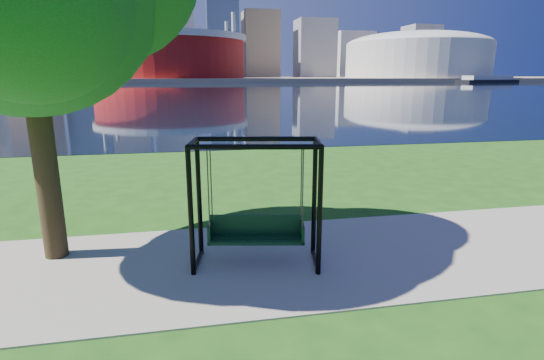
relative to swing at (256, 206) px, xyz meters
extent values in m
plane|color=#1E5114|center=(0.18, 0.57, -1.14)|extent=(900.00, 900.00, 0.00)
cube|color=#9E937F|center=(0.18, 0.07, -1.13)|extent=(120.00, 4.00, 0.03)
cube|color=black|center=(0.18, 102.57, -1.13)|extent=(900.00, 180.00, 0.02)
cube|color=#937F60|center=(0.18, 306.57, -0.14)|extent=(900.00, 228.00, 2.00)
cylinder|color=maroon|center=(-9.82, 235.57, 11.86)|extent=(80.00, 80.00, 22.00)
cylinder|color=silver|center=(-9.82, 235.57, 21.36)|extent=(83.00, 83.00, 3.00)
cylinder|color=silver|center=(23.09, 254.57, 16.86)|extent=(2.00, 2.00, 32.00)
cylinder|color=silver|center=(-42.73, 254.57, 16.86)|extent=(2.00, 2.00, 32.00)
cylinder|color=silver|center=(-42.73, 216.57, 16.86)|extent=(2.00, 2.00, 32.00)
cylinder|color=silver|center=(23.09, 216.57, 16.86)|extent=(2.00, 2.00, 32.00)
cylinder|color=beige|center=(135.18, 235.57, 10.86)|extent=(84.00, 84.00, 20.00)
ellipsoid|color=beige|center=(135.18, 235.57, 19.86)|extent=(84.00, 84.00, 15.12)
cube|color=#998466|center=(-99.82, 300.57, 44.86)|extent=(26.00, 26.00, 88.00)
cube|color=slate|center=(-69.82, 325.57, 48.36)|extent=(30.00, 24.00, 95.00)
cube|color=gray|center=(-39.82, 305.57, 36.86)|extent=(24.00, 24.00, 72.00)
cube|color=silver|center=(-9.82, 335.57, 40.86)|extent=(32.00, 28.00, 80.00)
cube|color=slate|center=(25.18, 310.57, 29.86)|extent=(22.00, 22.00, 58.00)
cube|color=#998466|center=(55.18, 325.57, 24.86)|extent=(26.00, 26.00, 48.00)
cube|color=gray|center=(95.18, 315.57, 21.86)|extent=(28.00, 24.00, 42.00)
cube|color=silver|center=(135.18, 340.57, 18.86)|extent=(30.00, 26.00, 36.00)
cube|color=gray|center=(185.18, 320.57, 20.86)|extent=(24.00, 24.00, 40.00)
cube|color=#998466|center=(225.18, 335.57, 16.86)|extent=(26.00, 26.00, 32.00)
cylinder|color=black|center=(-1.18, -0.27, 0.02)|extent=(0.11, 0.11, 2.32)
cylinder|color=black|center=(1.00, -0.68, 0.02)|extent=(0.11, 0.11, 2.32)
cylinder|color=black|center=(-1.01, 0.62, 0.02)|extent=(0.11, 0.11, 2.32)
cylinder|color=black|center=(1.17, 0.21, 0.02)|extent=(0.11, 0.11, 2.32)
cylinder|color=black|center=(-0.09, -0.47, 1.18)|extent=(2.20, 0.50, 0.09)
cylinder|color=black|center=(0.08, 0.42, 1.18)|extent=(2.20, 0.50, 0.09)
cylinder|color=black|center=(-1.10, 0.18, 1.18)|extent=(0.26, 0.91, 0.09)
cylinder|color=black|center=(-1.10, 0.18, -1.06)|extent=(0.24, 0.91, 0.07)
cylinder|color=black|center=(1.09, -0.23, 1.18)|extent=(0.26, 0.91, 0.09)
cylinder|color=black|center=(1.09, -0.23, -1.06)|extent=(0.24, 0.91, 0.07)
cube|color=black|center=(-0.01, -0.03, -0.64)|extent=(1.82, 0.77, 0.06)
cube|color=black|center=(0.03, 0.17, -0.42)|extent=(1.74, 0.38, 0.38)
cube|color=black|center=(-0.84, 0.13, -0.50)|extent=(0.13, 0.46, 0.34)
cube|color=black|center=(0.83, -0.19, -0.50)|extent=(0.13, 0.46, 0.34)
cylinder|color=#333338|center=(-0.86, -0.06, 0.39)|extent=(0.03, 0.03, 1.46)
cylinder|color=#333338|center=(0.78, -0.37, 0.39)|extent=(0.03, 0.03, 1.46)
cylinder|color=#333338|center=(-0.79, 0.31, 0.39)|extent=(0.03, 0.03, 1.46)
cylinder|color=#333338|center=(0.85, 0.00, 0.39)|extent=(0.03, 0.03, 1.46)
cylinder|color=black|center=(-3.80, 1.07, 1.00)|extent=(0.43, 0.43, 4.29)
cube|color=black|center=(142.26, 179.77, -0.47)|extent=(33.92, 15.25, 1.31)
cube|color=beige|center=(142.26, 179.77, 1.17)|extent=(27.16, 12.31, 1.97)
camera|label=1|loc=(-1.14, -7.33, 2.33)|focal=28.00mm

